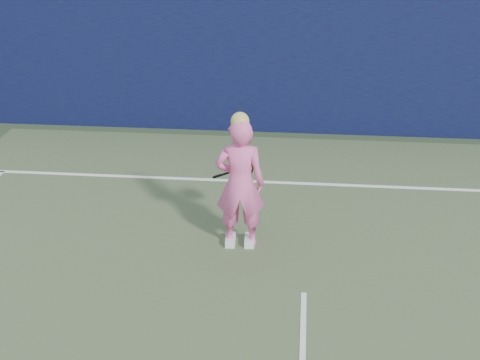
# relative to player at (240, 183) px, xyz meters

# --- Properties ---
(ground) EXTENTS (80.00, 80.00, 0.00)m
(ground) POSITION_rel_player_xyz_m (0.82, -2.06, -0.84)
(ground) COLOR #35462B
(ground) RESTS_ON ground
(backstop_wall) EXTENTS (24.00, 0.40, 2.50)m
(backstop_wall) POSITION_rel_player_xyz_m (0.82, 4.44, 0.41)
(backstop_wall) COLOR #0B0B33
(backstop_wall) RESTS_ON ground
(player) EXTENTS (0.63, 0.43, 1.74)m
(player) POSITION_rel_player_xyz_m (0.00, 0.00, 0.00)
(player) COLOR pink
(player) RESTS_ON ground
(racket) EXTENTS (0.53, 0.18, 0.29)m
(racket) POSITION_rel_player_xyz_m (-0.03, 0.46, -0.01)
(racket) COLOR black
(racket) RESTS_ON ground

